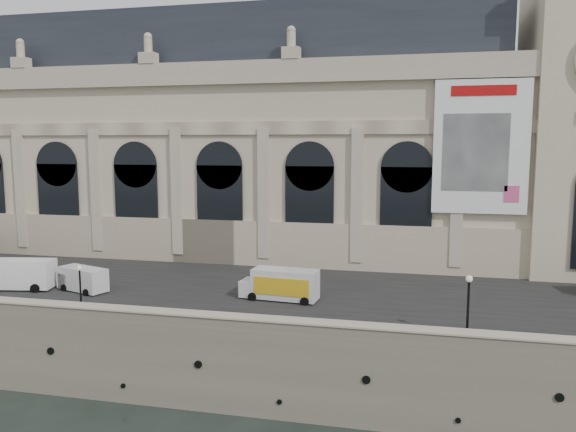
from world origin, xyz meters
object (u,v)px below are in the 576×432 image
Objects in this scene: lamp_left at (80,290)px; lamp_right at (468,308)px; van_b at (16,274)px; van_c at (81,279)px; box_truck at (281,285)px.

lamp_right is (29.14, 0.36, 0.32)m from lamp_left.
van_b is 1.23× the size of van_c.
van_b is 1.43× the size of lamp_right.
lamp_right is at bearing -25.28° from box_truck.
lamp_left is at bearing -57.16° from van_c.
lamp_right reaches higher than box_truck.
van_c is at bearing 170.10° from lamp_right.
lamp_right reaches higher than van_c.
lamp_right is at bearing 0.70° from lamp_left.
van_c is at bearing 122.84° from lamp_left.
lamp_left is at bearing -153.21° from box_truck.
lamp_left reaches higher than box_truck.
box_truck is 16.27m from lamp_right.
van_b is 0.95× the size of box_truck.
van_b is at bearing 172.66° from lamp_right.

